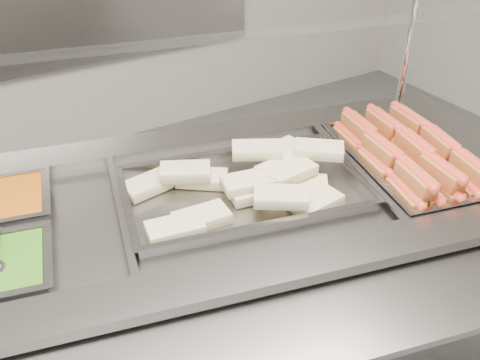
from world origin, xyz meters
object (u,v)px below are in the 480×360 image
pan_hotdogs (408,167)px  pan_wraps (243,193)px  sneeze_guard (200,44)px  steam_counter (226,299)px

pan_hotdogs → pan_wraps: bearing=166.7°
sneeze_guard → pan_hotdogs: sneeze_guard is taller
steam_counter → pan_wraps: bearing=-13.3°
pan_hotdogs → pan_wraps: size_ratio=0.81×
sneeze_guard → pan_wraps: size_ratio=2.22×
sneeze_guard → steam_counter: bearing=-103.3°
sneeze_guard → pan_hotdogs: bearing=-32.6°
steam_counter → sneeze_guard: 0.88m
pan_hotdogs → sneeze_guard: bearing=147.4°
steam_counter → pan_hotdogs: bearing=-13.3°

